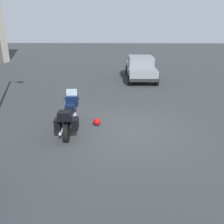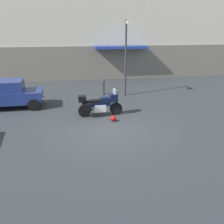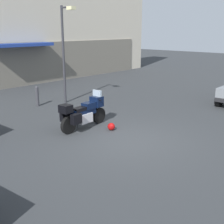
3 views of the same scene
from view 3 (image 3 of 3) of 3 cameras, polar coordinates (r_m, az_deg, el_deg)
name	(u,v)px [view 3 (image 3 of 3)]	position (r m, az deg, el deg)	size (l,w,h in m)	color
ground_plane	(128,140)	(10.04, 3.18, -5.52)	(80.00, 80.00, 0.00)	#2D3033
motorcycle	(83,113)	(11.09, -5.54, -0.12)	(2.26, 0.77, 1.36)	black
helmet	(111,127)	(10.98, -0.15, -2.83)	(0.28, 0.28, 0.28)	#990C0C
streetlamp_curbside	(65,45)	(14.87, -9.08, 12.60)	(0.28, 0.94, 4.72)	#2D2D33
bollard_curbside	(37,96)	(14.81, -14.26, 3.10)	(0.16, 0.16, 1.00)	#333338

